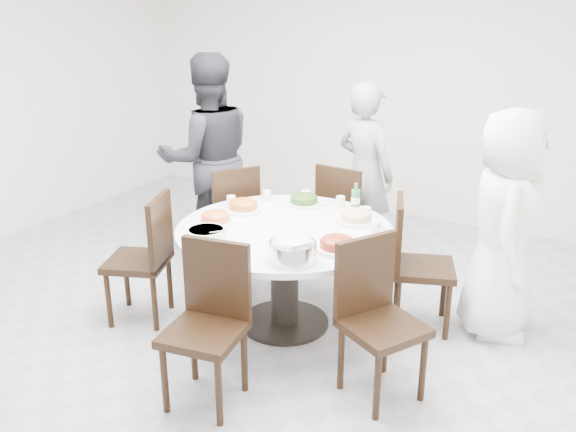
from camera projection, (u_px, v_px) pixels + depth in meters
The scene contains 22 objects.
floor at pixel (233, 330), 4.36m from camera, with size 6.00×6.00×0.01m, color #A7A7AB.
wall_back at pixel (389, 84), 6.36m from camera, with size 6.00×0.01×2.80m, color white.
dining_table at pixel (285, 277), 4.32m from camera, with size 1.50×1.50×0.75m, color white.
chair_ne at pixel (424, 265), 4.27m from camera, with size 0.42×0.42×0.95m, color black.
chair_n at pixel (348, 217), 5.23m from camera, with size 0.42×0.42×0.95m, color black.
chair_nw at pixel (227, 218), 5.19m from camera, with size 0.42×0.42×0.95m, color black.
chair_sw at pixel (137, 258), 4.38m from camera, with size 0.42×0.42×0.95m, color black.
chair_s at pixel (203, 330), 3.44m from camera, with size 0.42×0.42×0.95m, color black.
chair_se at pixel (384, 324), 3.50m from camera, with size 0.42×0.42×0.95m, color black.
diner_right at pixel (505, 225), 4.11m from camera, with size 0.78×0.51×1.59m, color white.
diner_middle at pixel (365, 174), 5.32m from camera, with size 0.58×0.38×1.59m, color black.
diner_left at pixel (208, 158), 5.36m from camera, with size 0.88×0.69×1.82m, color black.
dish_greens at pixel (304, 201), 4.64m from camera, with size 0.27×0.27×0.07m, color white.
dish_pale at pixel (356, 218), 4.28m from camera, with size 0.28×0.28×0.07m, color white.
dish_orange at pixel (243, 207), 4.51m from camera, with size 0.27×0.27×0.07m, color white.
dish_redbrown at pixel (337, 245), 3.81m from camera, with size 0.28×0.28×0.07m, color white.
dish_tofu at pixel (216, 219), 4.26m from camera, with size 0.26×0.26×0.07m, color white.
rice_bowl at pixel (293, 252), 3.64m from camera, with size 0.29×0.29×0.12m, color silver.
soup_bowl at pixel (206, 235), 3.96m from camera, with size 0.26×0.26×0.08m, color white.
beverage_bottle at pixel (356, 198), 4.46m from camera, with size 0.06×0.06×0.22m, color #2D7240.
tea_cups at pixel (326, 200), 4.65m from camera, with size 0.07×0.07×0.08m, color white.
chopsticks at pixel (328, 201), 4.73m from camera, with size 0.24×0.04×0.01m, color tan, non-canonical shape.
Camera 1 is at (2.20, -3.16, 2.24)m, focal length 38.00 mm.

